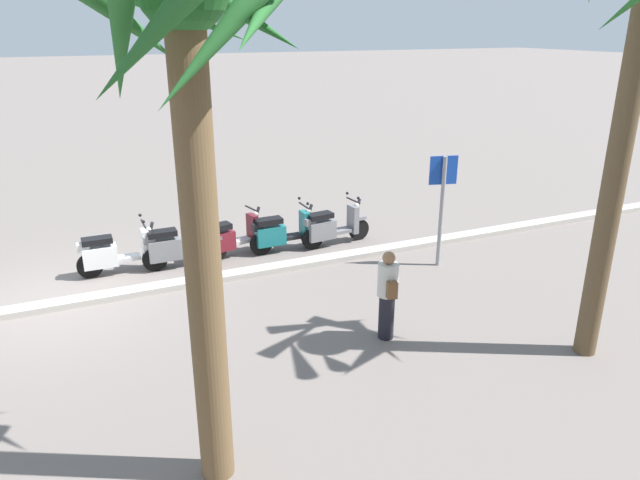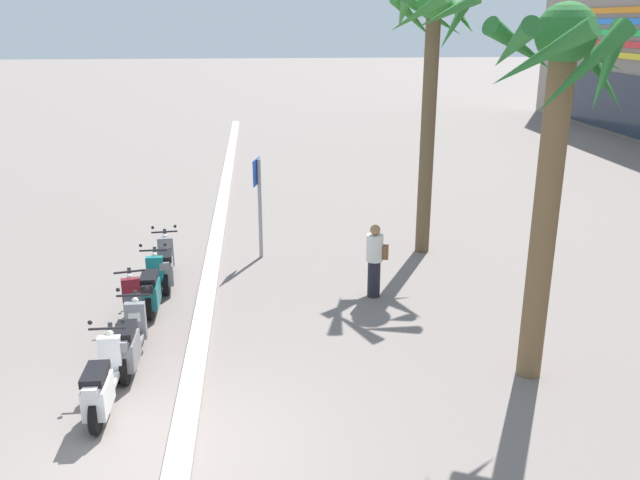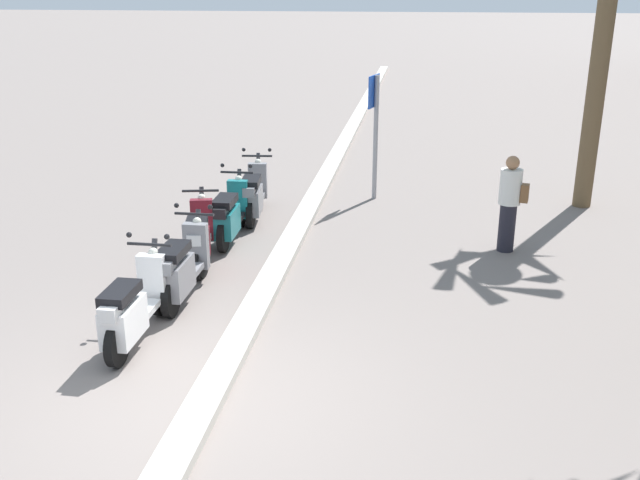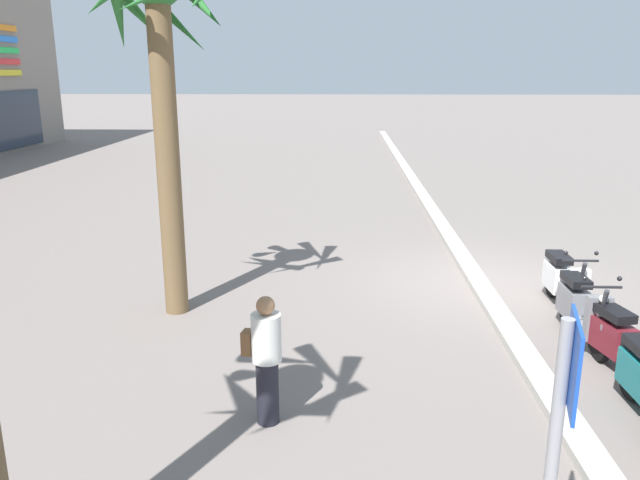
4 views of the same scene
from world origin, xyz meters
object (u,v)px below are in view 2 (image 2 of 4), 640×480
crossing_sign (259,197)px  palm_tree_by_mall_entrance (557,109)px  pedestrian_by_palm_tree (375,259)px  scooter_teal_far_back (152,287)px  scooter_maroon_mid_centre (134,313)px  scooter_grey_tail_end (166,266)px  scooter_grey_mid_rear (130,342)px  palm_tree_near_sign (431,56)px  scooter_white_gap_after_mid (102,383)px

crossing_sign → palm_tree_by_mall_entrance: bearing=35.2°
crossing_sign → pedestrian_by_palm_tree: size_ratio=1.56×
scooter_teal_far_back → palm_tree_by_mall_entrance: (3.16, 6.37, 3.77)m
scooter_teal_far_back → scooter_maroon_mid_centre: (1.16, -0.16, -0.01)m
scooter_grey_tail_end → scooter_maroon_mid_centre: 2.39m
scooter_grey_mid_rear → palm_tree_by_mall_entrance: size_ratio=0.32×
scooter_maroon_mid_centre → palm_tree_near_sign: 8.58m
scooter_grey_tail_end → scooter_white_gap_after_mid: same height
scooter_teal_far_back → scooter_white_gap_after_mid: same height
scooter_grey_mid_rear → palm_tree_near_sign: (-5.24, 6.14, 4.20)m
scooter_white_gap_after_mid → palm_tree_by_mall_entrance: 7.58m
scooter_teal_far_back → pedestrian_by_palm_tree: size_ratio=1.15×
scooter_grey_tail_end → palm_tree_near_sign: bearing=105.6°
palm_tree_near_sign → scooter_maroon_mid_centre: bearing=-57.2°
scooter_teal_far_back → pedestrian_by_palm_tree: (-0.21, 4.45, 0.36)m
scooter_maroon_mid_centre → scooter_teal_far_back: bearing=172.0°
pedestrian_by_palm_tree → crossing_sign: bearing=-138.6°
scooter_maroon_mid_centre → palm_tree_by_mall_entrance: palm_tree_by_mall_entrance is taller
scooter_grey_tail_end → scooter_white_gap_after_mid: (4.83, -0.30, 0.00)m
scooter_maroon_mid_centre → pedestrian_by_palm_tree: (-1.36, 4.62, 0.37)m
palm_tree_near_sign → pedestrian_by_palm_tree: palm_tree_near_sign is taller
scooter_maroon_mid_centre → palm_tree_by_mall_entrance: size_ratio=0.31×
scooter_teal_far_back → scooter_white_gap_after_mid: bearing=-3.0°
crossing_sign → scooter_white_gap_after_mid: bearing=-19.8°
scooter_maroon_mid_centre → palm_tree_by_mall_entrance: (2.00, 6.54, 3.78)m
palm_tree_by_mall_entrance → pedestrian_by_palm_tree: bearing=-150.3°
scooter_teal_far_back → crossing_sign: size_ratio=0.74×
scooter_grey_tail_end → scooter_grey_mid_rear: size_ratio=1.00×
scooter_white_gap_after_mid → palm_tree_near_sign: size_ratio=0.30×
scooter_teal_far_back → scooter_white_gap_after_mid: 3.63m
scooter_white_gap_after_mid → scooter_teal_far_back: bearing=177.0°
crossing_sign → pedestrian_by_palm_tree: bearing=41.4°
scooter_teal_far_back → palm_tree_near_sign: (-2.89, 6.12, 4.22)m
scooter_teal_far_back → scooter_maroon_mid_centre: bearing=-8.0°
palm_tree_near_sign → pedestrian_by_palm_tree: 4.98m
scooter_maroon_mid_centre → scooter_grey_mid_rear: size_ratio=0.97×
scooter_maroon_mid_centre → scooter_white_gap_after_mid: 2.46m
scooter_grey_tail_end → scooter_maroon_mid_centre: bearing=-6.6°
pedestrian_by_palm_tree → scooter_grey_tail_end: bearing=-103.0°
palm_tree_near_sign → palm_tree_by_mall_entrance: 6.07m
scooter_teal_far_back → scooter_grey_mid_rear: 2.35m
pedestrian_by_palm_tree → palm_tree_by_mall_entrance: bearing=29.7°
scooter_maroon_mid_centre → palm_tree_near_sign: palm_tree_near_sign is taller
scooter_white_gap_after_mid → scooter_grey_mid_rear: bearing=172.4°
palm_tree_near_sign → scooter_white_gap_after_mid: bearing=-44.1°
scooter_grey_tail_end → pedestrian_by_palm_tree: (1.01, 4.34, 0.36)m
scooter_teal_far_back → scooter_grey_mid_rear: size_ratio=0.98×
scooter_grey_mid_rear → palm_tree_by_mall_entrance: palm_tree_by_mall_entrance is taller
scooter_grey_tail_end → palm_tree_by_mall_entrance: (4.37, 6.26, 3.77)m
scooter_grey_tail_end → scooter_teal_far_back: 1.22m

